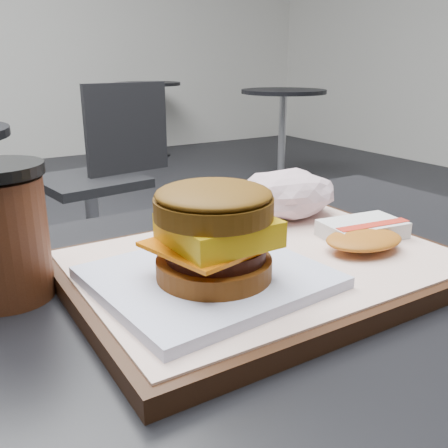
% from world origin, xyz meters
% --- Properties ---
extents(customer_table, '(0.80, 0.60, 0.77)m').
position_xyz_m(customer_table, '(0.00, 0.00, 0.58)').
color(customer_table, '#A5A5AA').
rests_on(customer_table, ground).
extents(serving_tray, '(0.38, 0.28, 0.02)m').
position_xyz_m(serving_tray, '(-0.03, 0.02, 0.78)').
color(serving_tray, black).
rests_on(serving_tray, customer_table).
extents(breakfast_sandwich, '(0.20, 0.19, 0.09)m').
position_xyz_m(breakfast_sandwich, '(-0.10, -0.01, 0.83)').
color(breakfast_sandwich, white).
rests_on(breakfast_sandwich, serving_tray).
extents(hash_brown, '(0.12, 0.10, 0.02)m').
position_xyz_m(hash_brown, '(0.09, -0.00, 0.80)').
color(hash_brown, silver).
rests_on(hash_brown, serving_tray).
extents(crumpled_wrapper, '(0.13, 0.10, 0.06)m').
position_xyz_m(crumpled_wrapper, '(0.08, 0.12, 0.82)').
color(crumpled_wrapper, silver).
rests_on(crumpled_wrapper, serving_tray).
extents(coffee_cup, '(0.08, 0.08, 0.12)m').
position_xyz_m(coffee_cup, '(-0.25, 0.10, 0.83)').
color(coffee_cup, '#451F10').
rests_on(coffee_cup, customer_table).
extents(neighbor_chair, '(0.63, 0.47, 0.88)m').
position_xyz_m(neighbor_chair, '(0.39, 1.80, 0.51)').
color(neighbor_chair, '#9F9FA4').
rests_on(neighbor_chair, ground).
extents(bg_table_near, '(0.66, 0.66, 0.75)m').
position_xyz_m(bg_table_near, '(2.20, 2.80, 0.56)').
color(bg_table_near, black).
rests_on(bg_table_near, ground).
extents(bg_table_far, '(0.66, 0.66, 0.75)m').
position_xyz_m(bg_table_far, '(1.80, 4.50, 0.56)').
color(bg_table_far, black).
rests_on(bg_table_far, ground).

